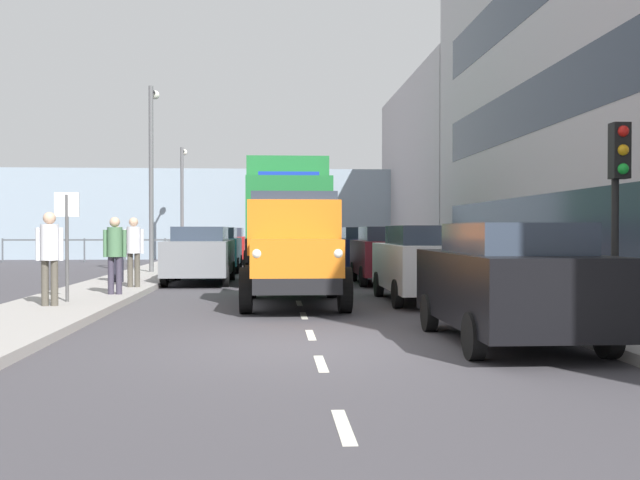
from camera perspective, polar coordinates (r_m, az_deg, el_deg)
The scene contains 24 objects.
ground_plane at distance 18.58m, azimuth -1.90°, elevation -4.23°, with size 80.00×80.00×0.00m, color #423F44.
sidewalk_left at distance 19.35m, azimuth 12.68°, elevation -3.82°, with size 2.26×38.57×0.15m, color #9E9993.
sidewalk_right at distance 19.05m, azimuth -16.72°, elevation -3.91°, with size 2.26×38.57×0.15m, color #9E9993.
road_centreline_markings at distance 16.78m, azimuth -1.71°, elevation -4.75°, with size 0.12×33.13×0.01m.
building_far_block at distance 37.72m, azimuth 12.61°, elevation 5.14°, with size 7.97×15.19×8.98m.
sea_horizon at distance 40.80m, azimuth -2.89°, elevation 2.03°, with size 80.00×0.80×5.00m, color #8C9EAD.
seawall_railing at distance 37.20m, azimuth -2.81°, elevation -0.29°, with size 28.08×0.08×1.20m.
truck_vintage_orange at distance 15.55m, azimuth -2.06°, elevation -0.86°, with size 2.17×5.64×2.43m.
lorry_cargo_green at distance 23.92m, azimuth -2.61°, elevation 1.87°, with size 2.58×8.20×3.87m.
car_black_kerbside_near at distance 10.77m, azimuth 14.53°, elevation -3.13°, with size 1.90×4.20×1.72m.
car_white_kerbside_1 at distance 16.64m, azimuth 7.97°, elevation -1.73°, with size 1.75×4.36×1.72m.
car_maroon_kerbside_2 at distance 22.05m, azimuth 5.08°, elevation -1.11°, with size 1.78×3.95×1.72m.
car_navy_kerbside_3 at distance 27.52m, azimuth 3.32°, elevation -0.72°, with size 1.94×4.48×1.72m.
car_grey_oppositeside_0 at distance 22.51m, azimuth -9.32°, elevation -1.07°, with size 1.93×4.60×1.72m.
car_teal_oppositeside_1 at distance 28.70m, azimuth -8.11°, elevation -0.66°, with size 1.89×4.41×1.72m.
car_red_oppositeside_2 at distance 34.82m, azimuth -7.33°, elevation -0.41°, with size 1.95×3.92×1.72m.
pedestrian_by_lamp at distance 15.12m, azimuth -20.36°, elevation -0.75°, with size 0.53×0.34×1.83m.
pedestrian_couple_a at distance 17.35m, azimuth -15.72°, elevation -0.65°, with size 0.53×0.34×1.77m.
pedestrian_strolling at distance 19.43m, azimuth -14.35°, elevation -0.45°, with size 0.53×0.34×1.80m.
pedestrian_near_railing at distance 21.40m, azimuth -15.51°, elevation -0.73°, with size 0.53×0.34×1.57m.
traffic_light_near at distance 12.76m, azimuth 22.26°, elevation 4.53°, with size 0.28×0.41×3.20m.
lamp_post_promenade at distance 26.58m, azimuth -12.99°, elevation 5.98°, with size 0.32×1.14×6.53m.
lamp_post_far at distance 36.82m, azimuth -10.69°, elevation 3.73°, with size 0.32×1.14×5.55m.
street_sign at distance 15.87m, azimuth -19.15°, elevation 0.95°, with size 0.50×0.07×2.25m.
Camera 1 is at (0.58, 10.09, 1.63)m, focal length 40.99 mm.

